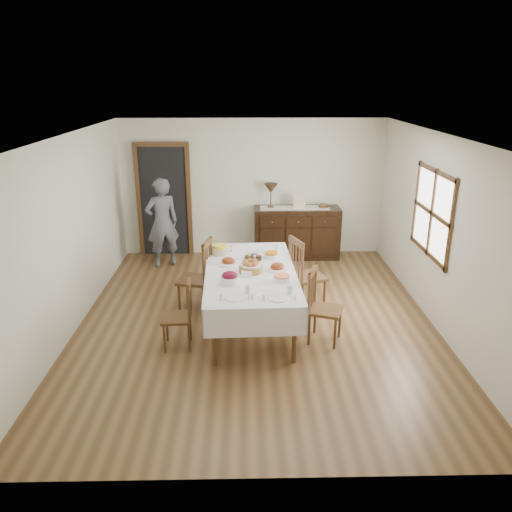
{
  "coord_description": "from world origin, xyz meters",
  "views": [
    {
      "loc": [
        -0.14,
        -6.43,
        3.28
      ],
      "look_at": [
        0.0,
        0.1,
        0.95
      ],
      "focal_mm": 35.0,
      "sensor_mm": 36.0,
      "label": 1
    }
  ],
  "objects_px": {
    "chair_left_near": "(180,314)",
    "chair_right_far": "(305,273)",
    "chair_left_far": "(198,276)",
    "chair_right_near": "(322,305)",
    "dining_table": "(250,277)",
    "person": "(162,220)",
    "table_lamp": "(271,189)",
    "sideboard": "(297,232)"
  },
  "relations": [
    {
      "from": "chair_left_near",
      "to": "chair_right_near",
      "type": "distance_m",
      "value": 1.82
    },
    {
      "from": "dining_table",
      "to": "chair_left_far",
      "type": "height_order",
      "value": "chair_left_far"
    },
    {
      "from": "chair_left_near",
      "to": "chair_left_far",
      "type": "bearing_deg",
      "value": 169.95
    },
    {
      "from": "dining_table",
      "to": "chair_left_far",
      "type": "distance_m",
      "value": 0.91
    },
    {
      "from": "dining_table",
      "to": "person",
      "type": "bearing_deg",
      "value": 121.0
    },
    {
      "from": "chair_left_near",
      "to": "chair_left_far",
      "type": "relative_size",
      "value": 0.82
    },
    {
      "from": "chair_right_far",
      "to": "person",
      "type": "relative_size",
      "value": 0.63
    },
    {
      "from": "chair_right_far",
      "to": "table_lamp",
      "type": "distance_m",
      "value": 2.49
    },
    {
      "from": "chair_right_near",
      "to": "person",
      "type": "distance_m",
      "value": 3.81
    },
    {
      "from": "person",
      "to": "chair_right_near",
      "type": "bearing_deg",
      "value": 106.37
    },
    {
      "from": "chair_right_far",
      "to": "table_lamp",
      "type": "xyz_separation_m",
      "value": [
        -0.39,
        2.34,
        0.77
      ]
    },
    {
      "from": "table_lamp",
      "to": "sideboard",
      "type": "bearing_deg",
      "value": -4.36
    },
    {
      "from": "chair_left_far",
      "to": "person",
      "type": "distance_m",
      "value": 2.12
    },
    {
      "from": "chair_left_far",
      "to": "table_lamp",
      "type": "height_order",
      "value": "table_lamp"
    },
    {
      "from": "chair_right_near",
      "to": "sideboard",
      "type": "relative_size",
      "value": 0.62
    },
    {
      "from": "chair_left_far",
      "to": "chair_right_far",
      "type": "bearing_deg",
      "value": 103.96
    },
    {
      "from": "chair_right_far",
      "to": "table_lamp",
      "type": "height_order",
      "value": "table_lamp"
    },
    {
      "from": "chair_left_near",
      "to": "chair_right_far",
      "type": "distance_m",
      "value": 2.04
    },
    {
      "from": "chair_left_near",
      "to": "chair_right_near",
      "type": "xyz_separation_m",
      "value": [
        1.82,
        0.12,
        0.04
      ]
    },
    {
      "from": "chair_right_far",
      "to": "sideboard",
      "type": "xyz_separation_m",
      "value": [
        0.11,
        2.3,
        -0.07
      ]
    },
    {
      "from": "chair_left_far",
      "to": "person",
      "type": "bearing_deg",
      "value": -145.81
    },
    {
      "from": "chair_right_near",
      "to": "table_lamp",
      "type": "xyz_separation_m",
      "value": [
        -0.5,
        3.33,
        0.82
      ]
    },
    {
      "from": "chair_left_near",
      "to": "table_lamp",
      "type": "xyz_separation_m",
      "value": [
        1.32,
        3.45,
        0.87
      ]
    },
    {
      "from": "chair_left_near",
      "to": "chair_left_far",
      "type": "distance_m",
      "value": 1.06
    },
    {
      "from": "chair_left_near",
      "to": "table_lamp",
      "type": "height_order",
      "value": "table_lamp"
    },
    {
      "from": "dining_table",
      "to": "chair_left_near",
      "type": "relative_size",
      "value": 2.67
    },
    {
      "from": "chair_left_near",
      "to": "dining_table",
      "type": "bearing_deg",
      "value": 119.98
    },
    {
      "from": "dining_table",
      "to": "chair_right_far",
      "type": "bearing_deg",
      "value": 31.66
    },
    {
      "from": "sideboard",
      "to": "table_lamp",
      "type": "xyz_separation_m",
      "value": [
        -0.5,
        0.04,
        0.84
      ]
    },
    {
      "from": "dining_table",
      "to": "table_lamp",
      "type": "height_order",
      "value": "table_lamp"
    },
    {
      "from": "person",
      "to": "chair_right_far",
      "type": "bearing_deg",
      "value": 117.23
    },
    {
      "from": "chair_left_near",
      "to": "chair_right_near",
      "type": "bearing_deg",
      "value": 91.2
    },
    {
      "from": "chair_right_far",
      "to": "table_lamp",
      "type": "relative_size",
      "value": 2.41
    },
    {
      "from": "chair_left_far",
      "to": "person",
      "type": "relative_size",
      "value": 0.63
    },
    {
      "from": "chair_left_far",
      "to": "dining_table",
      "type": "bearing_deg",
      "value": 69.54
    },
    {
      "from": "dining_table",
      "to": "chair_right_near",
      "type": "bearing_deg",
      "value": -28.27
    },
    {
      "from": "chair_right_near",
      "to": "chair_right_far",
      "type": "height_order",
      "value": "chair_right_far"
    },
    {
      "from": "chair_left_far",
      "to": "chair_right_near",
      "type": "xyz_separation_m",
      "value": [
        1.68,
        -0.93,
        -0.05
      ]
    },
    {
      "from": "dining_table",
      "to": "table_lamp",
      "type": "distance_m",
      "value": 2.97
    },
    {
      "from": "table_lamp",
      "to": "dining_table",
      "type": "bearing_deg",
      "value": -98.28
    },
    {
      "from": "chair_left_far",
      "to": "chair_right_near",
      "type": "distance_m",
      "value": 1.92
    },
    {
      "from": "chair_left_near",
      "to": "chair_right_far",
      "type": "height_order",
      "value": "chair_right_far"
    }
  ]
}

